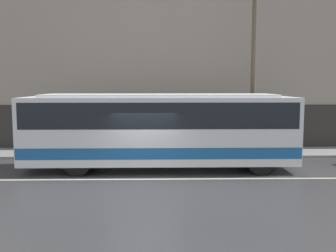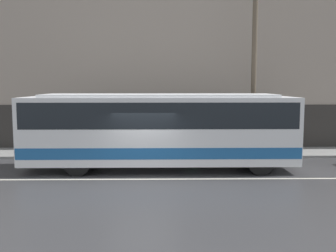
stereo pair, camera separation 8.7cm
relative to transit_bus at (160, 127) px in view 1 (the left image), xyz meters
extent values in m
plane|color=#38383A|center=(-0.61, -1.74, -1.80)|extent=(60.00, 60.00, 0.00)
cube|color=gray|center=(-0.61, 3.58, -1.74)|extent=(60.00, 2.65, 0.12)
cube|color=gray|center=(-0.61, 5.05, 3.19)|extent=(60.00, 0.30, 9.97)
cube|color=#2D2B28|center=(-0.61, 4.89, -0.55)|extent=(60.00, 0.06, 2.49)
cube|color=beige|center=(-0.61, -1.74, -1.80)|extent=(54.00, 0.14, 0.01)
cube|color=white|center=(-0.01, 0.00, -0.09)|extent=(11.27, 2.59, 2.73)
cube|color=#1E5999|center=(-0.01, 0.00, -0.90)|extent=(11.21, 2.62, 0.45)
cube|color=black|center=(-0.01, 0.00, 0.58)|extent=(10.93, 2.61, 1.04)
cube|color=orange|center=(5.58, 0.00, 1.09)|extent=(0.12, 1.94, 0.28)
cube|color=white|center=(-0.01, 0.00, 1.34)|extent=(9.58, 2.20, 0.12)
cylinder|color=black|center=(4.03, -1.14, -1.27)|extent=(1.07, 0.28, 1.07)
cylinder|color=black|center=(4.03, 1.14, -1.27)|extent=(1.07, 0.28, 1.07)
cylinder|color=black|center=(-3.24, -1.14, -1.27)|extent=(1.07, 0.28, 1.07)
cylinder|color=black|center=(-3.24, 1.14, -1.27)|extent=(1.07, 0.28, 1.07)
cylinder|color=brown|center=(4.63, 2.83, 2.68)|extent=(0.25, 0.25, 8.72)
cylinder|color=#1E5933|center=(1.76, 4.27, -0.94)|extent=(0.36, 0.36, 1.48)
sphere|color=tan|center=(1.76, 4.27, -0.07)|extent=(0.27, 0.27, 0.27)
camera|label=1|loc=(0.00, -15.68, 1.76)|focal=40.00mm
camera|label=2|loc=(0.09, -15.68, 1.76)|focal=40.00mm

